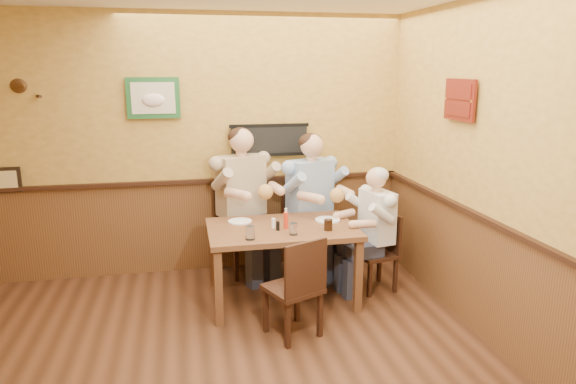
% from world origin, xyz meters
% --- Properties ---
extents(room, '(5.02, 5.03, 2.81)m').
position_xyz_m(room, '(0.14, 0.17, 1.69)').
color(room, '#351D10').
rests_on(room, ground).
extents(dining_table, '(1.40, 0.90, 0.75)m').
position_xyz_m(dining_table, '(0.96, 1.50, 0.66)').
color(dining_table, brown).
rests_on(dining_table, ground).
extents(chair_back_left, '(0.62, 0.62, 1.01)m').
position_xyz_m(chair_back_left, '(0.67, 2.30, 0.51)').
color(chair_back_left, '#321B10').
rests_on(chair_back_left, ground).
extents(chair_back_right, '(0.58, 0.58, 0.97)m').
position_xyz_m(chair_back_right, '(1.40, 2.16, 0.49)').
color(chair_back_right, '#321B10').
rests_on(chair_back_right, ground).
extents(chair_right_end, '(0.43, 0.43, 0.80)m').
position_xyz_m(chair_right_end, '(1.94, 1.55, 0.40)').
color(chair_right_end, '#321B10').
rests_on(chair_right_end, ground).
extents(chair_near_side, '(0.53, 0.53, 0.88)m').
position_xyz_m(chair_near_side, '(0.92, 0.82, 0.44)').
color(chair_near_side, '#321B10').
rests_on(chair_near_side, ground).
extents(diner_tan_shirt, '(0.88, 0.88, 1.45)m').
position_xyz_m(diner_tan_shirt, '(0.67, 2.30, 0.72)').
color(diner_tan_shirt, tan).
rests_on(diner_tan_shirt, ground).
extents(diner_blue_polo, '(0.83, 0.83, 1.39)m').
position_xyz_m(diner_blue_polo, '(1.40, 2.16, 0.70)').
color(diner_blue_polo, '#85A0C7').
rests_on(diner_blue_polo, ground).
extents(diner_white_elder, '(0.62, 0.62, 1.15)m').
position_xyz_m(diner_white_elder, '(1.94, 1.55, 0.57)').
color(diner_white_elder, silver).
rests_on(diner_white_elder, ground).
extents(water_glass_left, '(0.10, 0.10, 0.12)m').
position_xyz_m(water_glass_left, '(0.62, 1.19, 0.81)').
color(water_glass_left, silver).
rests_on(water_glass_left, dining_table).
extents(water_glass_mid, '(0.08, 0.08, 0.11)m').
position_xyz_m(water_glass_mid, '(1.02, 1.25, 0.81)').
color(water_glass_mid, silver).
rests_on(water_glass_mid, dining_table).
extents(cola_tumbler, '(0.09, 0.09, 0.10)m').
position_xyz_m(cola_tumbler, '(1.37, 1.31, 0.80)').
color(cola_tumbler, black).
rests_on(cola_tumbler, dining_table).
extents(hot_sauce_bottle, '(0.05, 0.05, 0.18)m').
position_xyz_m(hot_sauce_bottle, '(0.99, 1.45, 0.84)').
color(hot_sauce_bottle, red).
rests_on(hot_sauce_bottle, dining_table).
extents(salt_shaker, '(0.04, 0.04, 0.09)m').
position_xyz_m(salt_shaker, '(0.88, 1.48, 0.80)').
color(salt_shaker, white).
rests_on(salt_shaker, dining_table).
extents(pepper_shaker, '(0.04, 0.04, 0.09)m').
position_xyz_m(pepper_shaker, '(0.91, 1.40, 0.79)').
color(pepper_shaker, black).
rests_on(pepper_shaker, dining_table).
extents(plate_far_left, '(0.24, 0.24, 0.02)m').
position_xyz_m(plate_far_left, '(0.59, 1.74, 0.76)').
color(plate_far_left, white).
rests_on(plate_far_left, dining_table).
extents(plate_far_right, '(0.30, 0.30, 0.02)m').
position_xyz_m(plate_far_right, '(1.45, 1.61, 0.76)').
color(plate_far_right, silver).
rests_on(plate_far_right, dining_table).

